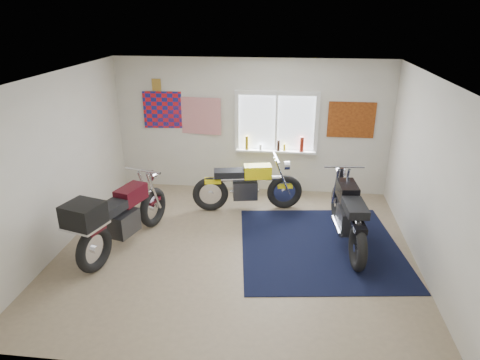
# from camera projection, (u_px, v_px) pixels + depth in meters

# --- Properties ---
(ground) EXTENTS (5.50, 5.50, 0.00)m
(ground) POSITION_uv_depth(u_px,v_px,m) (236.00, 250.00, 6.80)
(ground) COLOR #9E896B
(ground) RESTS_ON ground
(room_shell) EXTENTS (5.50, 5.50, 5.50)m
(room_shell) POSITION_uv_depth(u_px,v_px,m) (236.00, 152.00, 6.18)
(room_shell) COLOR white
(room_shell) RESTS_ON ground
(navy_rug) EXTENTS (2.81, 2.90, 0.01)m
(navy_rug) POSITION_uv_depth(u_px,v_px,m) (320.00, 246.00, 6.89)
(navy_rug) COLOR black
(navy_rug) RESTS_ON ground
(window_assembly) EXTENTS (1.66, 0.17, 1.26)m
(window_assembly) POSITION_uv_depth(u_px,v_px,m) (276.00, 127.00, 8.50)
(window_assembly) COLOR white
(window_assembly) RESTS_ON room_shell
(oil_bottles) EXTENTS (1.18, 0.09, 0.30)m
(oil_bottles) POSITION_uv_depth(u_px,v_px,m) (280.00, 144.00, 8.56)
(oil_bottles) COLOR olive
(oil_bottles) RESTS_ON window_assembly
(flag_display) EXTENTS (1.60, 0.10, 1.17)m
(flag_display) POSITION_uv_depth(u_px,v_px,m) (156.00, 85.00, 8.48)
(flag_display) COLOR red
(flag_display) RESTS_ON room_shell
(triumph_poster) EXTENTS (0.90, 0.03, 0.70)m
(triumph_poster) POSITION_uv_depth(u_px,v_px,m) (351.00, 120.00, 8.29)
(triumph_poster) COLOR #A54C14
(triumph_poster) RESTS_ON room_shell
(yellow_triumph) EXTENTS (2.06, 0.67, 1.04)m
(yellow_triumph) POSITION_uv_depth(u_px,v_px,m) (247.00, 187.00, 8.00)
(yellow_triumph) COLOR black
(yellow_triumph) RESTS_ON ground
(black_chrome_bike) EXTENTS (0.67, 2.21, 1.13)m
(black_chrome_bike) POSITION_uv_depth(u_px,v_px,m) (348.00, 215.00, 6.83)
(black_chrome_bike) COLOR black
(black_chrome_bike) RESTS_ON navy_rug
(maroon_tourer) EXTENTS (1.01, 2.19, 1.12)m
(maroon_tourer) POSITION_uv_depth(u_px,v_px,m) (118.00, 218.00, 6.56)
(maroon_tourer) COLOR black
(maroon_tourer) RESTS_ON ground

